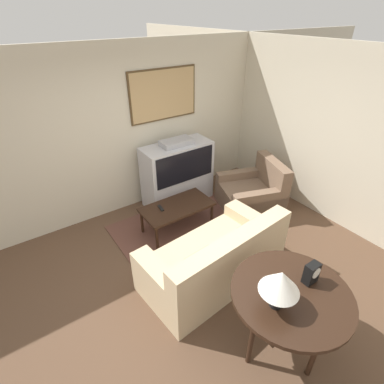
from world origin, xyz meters
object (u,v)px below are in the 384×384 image
Objects in this scene: coffee_table at (177,208)px; mantel_clock at (311,273)px; armchair at (252,194)px; table_lamp at (280,282)px; console_table at (291,298)px; couch at (215,261)px; tv at (177,173)px.

coffee_table is 2.34m from mantel_clock.
armchair reaches higher than coffee_table.
coffee_table is 2.42m from table_lamp.
table_lamp is (-0.23, -0.00, 0.37)m from console_table.
table_lamp reaches higher than coffee_table.
tv is at bearing -113.48° from couch.
armchair is at bearing 52.35° from console_table.
table_lamp is at bearing -179.60° from console_table.
console_table is at bearing 179.32° from mantel_clock.
couch is 1.20m from console_table.
couch is 1.40m from table_lamp.
armchair is 2.93× the size of table_lamp.
mantel_clock reaches higher than couch.
tv is 0.85m from coffee_table.
mantel_clock is at bearing -0.68° from console_table.
couch is at bearing 101.87° from mantel_clock.
table_lamp is at bearing -22.30° from armchair.
armchair is at bearing 56.92° from mantel_clock.
console_table is at bearing -101.90° from tv.
couch is 1.57× the size of armchair.
mantel_clock is at bearing -88.13° from coffee_table.
armchair is (1.57, 0.92, -0.03)m from couch.
mantel_clock is at bearing -0.15° from table_lamp.
armchair is at bearing -44.72° from tv.
armchair is 5.45× the size of mantel_clock.
coffee_table is at bearing 85.76° from console_table.
coffee_table is 2.31m from console_table.
tv is at bearing 73.91° from table_lamp.
mantel_clock is (-0.38, -2.98, 0.36)m from tv.
armchair reaches higher than console_table.
mantel_clock reaches higher than console_table.
armchair is 1.43m from coffee_table.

